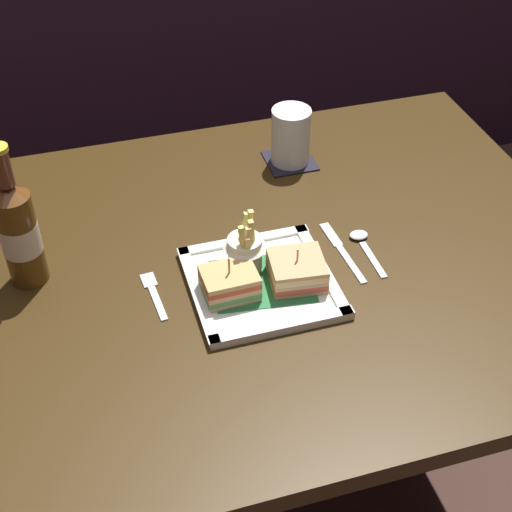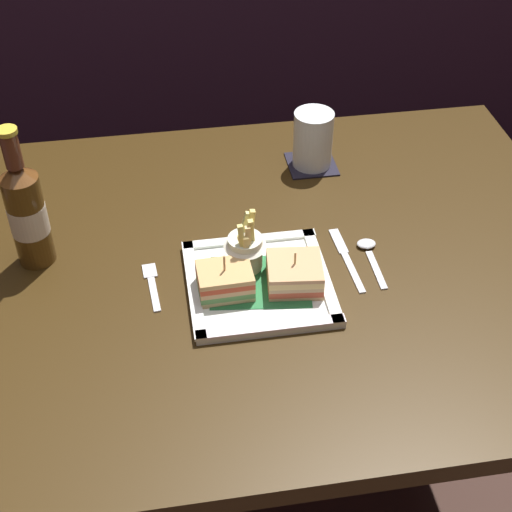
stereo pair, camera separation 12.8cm
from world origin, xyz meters
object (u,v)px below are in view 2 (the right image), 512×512
object	(u,v)px
sandwich_half_left	(225,281)
water_glass	(313,142)
square_plate	(258,283)
dining_table	(254,304)
fries_cup	(245,246)
fork	(152,284)
spoon	(369,251)
sandwich_half_right	(294,274)
knife	(346,257)
beer_bottle	(27,212)

from	to	relation	value
sandwich_half_left	water_glass	world-z (taller)	water_glass
water_glass	square_plate	bearing A→B (deg)	-115.87
dining_table	fries_cup	world-z (taller)	fries_cup
dining_table	fries_cup	size ratio (longest dim) A/B	11.28
sandwich_half_left	square_plate	bearing A→B (deg)	13.59
sandwich_half_left	fork	distance (m)	0.14
square_plate	sandwich_half_left	size ratio (longest dim) A/B	2.62
sandwich_half_left	spoon	xyz separation A→B (m)	(0.27, 0.07, -0.03)
sandwich_half_left	fries_cup	world-z (taller)	fries_cup
dining_table	fork	size ratio (longest dim) A/B	10.27
dining_table	sandwich_half_right	xyz separation A→B (m)	(0.06, -0.08, 0.14)
sandwich_half_right	knife	bearing A→B (deg)	30.86
sandwich_half_right	knife	size ratio (longest dim) A/B	0.57
fries_cup	knife	world-z (taller)	fries_cup
water_glass	fries_cup	bearing A→B (deg)	-121.15
sandwich_half_right	fries_cup	xyz separation A→B (m)	(-0.08, 0.06, 0.02)
spoon	dining_table	bearing A→B (deg)	176.80
sandwich_half_right	fries_cup	world-z (taller)	fries_cup
fork	sandwich_half_left	bearing A→B (deg)	-21.59
fork	knife	world-z (taller)	same
water_glass	knife	size ratio (longest dim) A/B	0.67
sandwich_half_right	beer_bottle	bearing A→B (deg)	161.21
knife	spoon	world-z (taller)	spoon
square_plate	beer_bottle	xyz separation A→B (m)	(-0.38, 0.14, 0.10)
beer_bottle	water_glass	size ratio (longest dim) A/B	2.26
square_plate	spoon	size ratio (longest dim) A/B	1.85
fries_cup	spoon	bearing A→B (deg)	3.40
fries_cup	water_glass	world-z (taller)	water_glass
fries_cup	sandwich_half_left	bearing A→B (deg)	-127.03
fries_cup	water_glass	xyz separation A→B (m)	(0.19, 0.31, -0.00)
fork	spoon	size ratio (longest dim) A/B	0.92
square_plate	knife	bearing A→B (deg)	16.75
dining_table	knife	distance (m)	0.20
dining_table	beer_bottle	distance (m)	0.44
sandwich_half_right	beer_bottle	size ratio (longest dim) A/B	0.38
sandwich_half_left	fries_cup	distance (m)	0.08
dining_table	square_plate	bearing A→B (deg)	-91.89
fork	spoon	world-z (taller)	spoon
knife	fork	bearing A→B (deg)	-177.27
sandwich_half_left	sandwich_half_right	size ratio (longest dim) A/B	0.92
square_plate	fries_cup	distance (m)	0.07
beer_bottle	knife	xyz separation A→B (m)	(0.55, -0.08, -0.10)
sandwich_half_left	water_glass	bearing A→B (deg)	57.88
beer_bottle	spoon	world-z (taller)	beer_bottle
spoon	square_plate	bearing A→B (deg)	-165.14
sandwich_half_left	knife	xyz separation A→B (m)	(0.23, 0.07, -0.03)
fork	water_glass	bearing A→B (deg)	42.12
dining_table	beer_bottle	bearing A→B (deg)	170.05
knife	water_glass	bearing A→B (deg)	89.45
sandwich_half_left	spoon	world-z (taller)	sandwich_half_left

